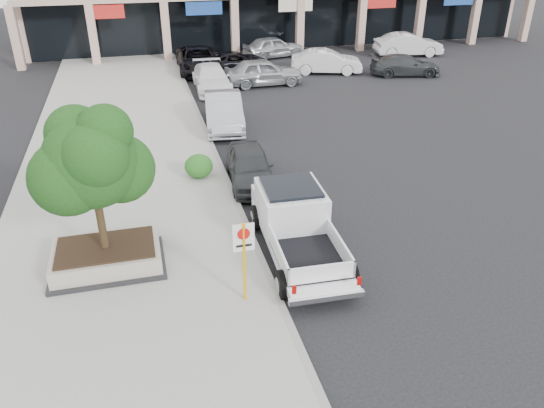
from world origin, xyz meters
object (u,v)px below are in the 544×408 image
at_px(planter, 107,257).
at_px(curb_car_c, 212,78).
at_px(planter_tree, 96,160).
at_px(lot_car_d, 236,62).
at_px(lot_car_f, 408,45).
at_px(lot_car_b, 326,62).
at_px(curb_car_d, 198,60).
at_px(pickup_truck, 299,228).
at_px(curb_car_a, 250,166).
at_px(curb_car_b, 224,111).
at_px(lot_car_e, 273,47).
at_px(lot_car_c, 405,65).
at_px(no_parking_sign, 244,252).
at_px(lot_car_a, 263,72).

height_order(planter, curb_car_c, curb_car_c).
xyz_separation_m(planter, planter_tree, (0.13, 0.15, 2.94)).
xyz_separation_m(lot_car_d, lot_car_f, (13.59, 1.55, 0.16)).
bearing_deg(lot_car_b, curb_car_d, 89.16).
distance_m(pickup_truck, lot_car_f, 29.04).
bearing_deg(lot_car_d, curb_car_a, 164.55).
bearing_deg(curb_car_b, lot_car_e, 72.89).
xyz_separation_m(planter, lot_car_d, (8.12, 22.03, 0.19)).
relative_size(curb_car_c, lot_car_c, 1.09).
xyz_separation_m(planter, no_parking_sign, (3.52, -2.48, 1.16)).
xyz_separation_m(curb_car_b, lot_car_a, (3.71, 6.99, 0.00)).
bearing_deg(no_parking_sign, lot_car_e, 73.80).
height_order(planter_tree, pickup_truck, planter_tree).
xyz_separation_m(curb_car_a, curb_car_c, (0.57, 13.16, 0.03)).
distance_m(lot_car_b, lot_car_c, 5.20).
xyz_separation_m(no_parking_sign, curb_car_d, (2.14, 25.08, -0.82)).
bearing_deg(lot_car_c, pickup_truck, 157.78).
bearing_deg(curb_car_b, lot_car_c, 34.24).
relative_size(curb_car_c, lot_car_e, 1.09).
distance_m(planter_tree, no_parking_sign, 4.65).
bearing_deg(pickup_truck, lot_car_b, 70.42).
bearing_deg(planter, curb_car_a, 41.98).
bearing_deg(pickup_truck, lot_car_d, 85.93).
distance_m(lot_car_d, lot_car_f, 13.68).
bearing_deg(curb_car_d, curb_car_a, -89.24).
bearing_deg(curb_car_d, lot_car_f, 5.54).
bearing_deg(pickup_truck, lot_car_a, 81.75).
height_order(planter_tree, lot_car_a, planter_tree).
height_order(curb_car_d, lot_car_d, curb_car_d).
relative_size(curb_car_a, lot_car_e, 0.89).
relative_size(planter, lot_car_d, 0.66).
relative_size(curb_car_b, lot_car_a, 1.03).
bearing_deg(planter_tree, curb_car_b, 64.67).
height_order(planter, curb_car_b, curb_car_b).
bearing_deg(curb_car_b, lot_car_a, 68.67).
height_order(curb_car_d, lot_car_c, curb_car_d).
xyz_separation_m(no_parking_sign, lot_car_f, (18.19, 26.06, -0.80)).
distance_m(curb_car_d, lot_car_a, 5.54).
distance_m(lot_car_a, lot_car_c, 9.67).
xyz_separation_m(no_parking_sign, lot_car_e, (8.14, 28.03, -0.85)).
relative_size(planter, lot_car_c, 0.70).
height_order(pickup_truck, lot_car_f, pickup_truck).
bearing_deg(lot_car_e, lot_car_c, -148.17).
relative_size(lot_car_d, lot_car_f, 0.96).
distance_m(lot_car_e, lot_car_f, 10.24).
height_order(no_parking_sign, lot_car_b, no_parking_sign).
height_order(lot_car_c, lot_car_f, lot_car_f).
xyz_separation_m(curb_car_a, curb_car_b, (0.14, 6.54, 0.13)).
relative_size(pickup_truck, lot_car_f, 1.15).
height_order(pickup_truck, curb_car_d, pickup_truck).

